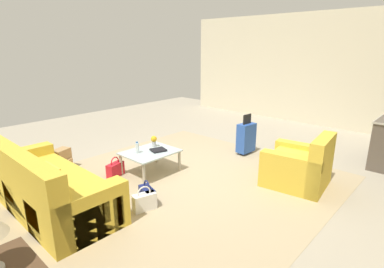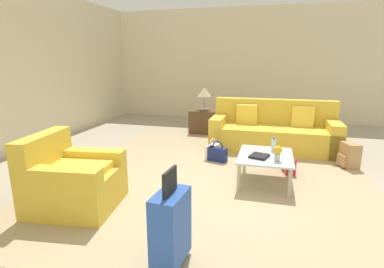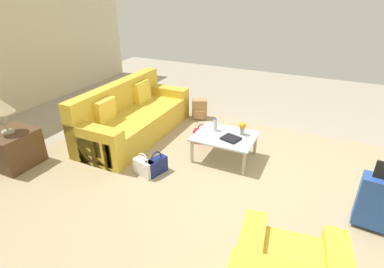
{
  "view_description": "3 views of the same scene",
  "coord_description": "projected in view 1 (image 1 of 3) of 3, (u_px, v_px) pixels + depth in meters",
  "views": [
    {
      "loc": [
        3.56,
        3.39,
        2.17
      ],
      "look_at": [
        -0.07,
        0.07,
        0.74
      ],
      "focal_mm": 28.0,
      "sensor_mm": 36.0,
      "label": 1
    },
    {
      "loc": [
        -3.67,
        -0.54,
        1.67
      ],
      "look_at": [
        -0.11,
        0.42,
        0.77
      ],
      "focal_mm": 28.0,
      "sensor_mm": 36.0,
      "label": 2
    },
    {
      "loc": [
        -0.88,
        3.38,
        2.47
      ],
      "look_at": [
        0.64,
        0.16,
        0.68
      ],
      "focal_mm": 28.0,
      "sensor_mm": 36.0,
      "label": 3
    }
  ],
  "objects": [
    {
      "name": "water_bottle",
      "position": [
        137.0,
        148.0,
        5.15
      ],
      "size": [
        0.06,
        0.06,
        0.2
      ],
      "color": "silver",
      "rests_on": "coffee_table"
    },
    {
      "name": "ground_plane",
      "position": [
        187.0,
        174.0,
        5.33
      ],
      "size": [
        12.0,
        12.0,
        0.0
      ],
      "primitive_type": "plane",
      "color": "#A89E89"
    },
    {
      "name": "suitcase_blue",
      "position": [
        246.0,
        137.0,
        6.23
      ],
      "size": [
        0.42,
        0.25,
        0.85
      ],
      "color": "#2851AD",
      "rests_on": "ground"
    },
    {
      "name": "handbag_red",
      "position": [
        115.0,
        169.0,
        5.19
      ],
      "size": [
        0.34,
        0.21,
        0.36
      ],
      "color": "red",
      "rests_on": "ground"
    },
    {
      "name": "coffee_table",
      "position": [
        150.0,
        154.0,
        5.27
      ],
      "size": [
        0.91,
        0.73,
        0.41
      ],
      "color": "silver",
      "rests_on": "ground"
    },
    {
      "name": "coffee_table_book",
      "position": [
        158.0,
        150.0,
        5.28
      ],
      "size": [
        0.3,
        0.28,
        0.03
      ],
      "primitive_type": "cube",
      "rotation": [
        0.0,
        0.0,
        -0.29
      ],
      "color": "black",
      "rests_on": "coffee_table"
    },
    {
      "name": "backpack_tan",
      "position": [
        63.0,
        160.0,
        5.44
      ],
      "size": [
        0.35,
        0.33,
        0.4
      ],
      "color": "tan",
      "rests_on": "ground"
    },
    {
      "name": "armchair",
      "position": [
        301.0,
        168.0,
        4.81
      ],
      "size": [
        0.98,
        1.03,
        0.87
      ],
      "color": "gold",
      "rests_on": "ground"
    },
    {
      "name": "handbag_white",
      "position": [
        144.0,
        201.0,
        4.11
      ],
      "size": [
        0.35,
        0.22,
        0.36
      ],
      "color": "white",
      "rests_on": "ground"
    },
    {
      "name": "handbag_navy",
      "position": [
        147.0,
        195.0,
        4.29
      ],
      "size": [
        0.22,
        0.35,
        0.36
      ],
      "color": "navy",
      "rests_on": "ground"
    },
    {
      "name": "area_rug",
      "position": [
        170.0,
        188.0,
        4.77
      ],
      "size": [
        5.2,
        4.4,
        0.01
      ],
      "primitive_type": "cube",
      "color": "tan",
      "rests_on": "ground"
    },
    {
      "name": "flower_vase",
      "position": [
        154.0,
        140.0,
        5.47
      ],
      "size": [
        0.11,
        0.11,
        0.21
      ],
      "color": "#B2B7BC",
      "rests_on": "coffee_table"
    },
    {
      "name": "couch",
      "position": [
        43.0,
        189.0,
        4.07
      ],
      "size": [
        0.95,
        2.34,
        0.93
      ],
      "color": "gold",
      "rests_on": "ground"
    },
    {
      "name": "wall_left",
      "position": [
        309.0,
        70.0,
        8.48
      ],
      "size": [
        0.12,
        8.0,
        3.1
      ],
      "primitive_type": "cube",
      "color": "beige",
      "rests_on": "ground"
    }
  ]
}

